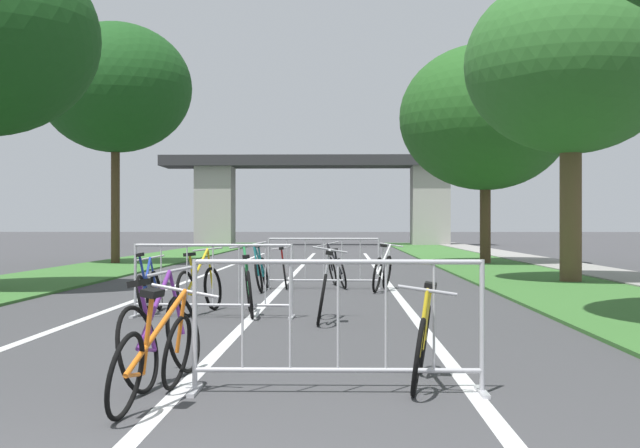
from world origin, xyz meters
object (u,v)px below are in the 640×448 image
(bicycle_white_5, at_px, (382,272))
(bicycle_yellow_10, at_px, (200,288))
(crowd_barrier_second, at_px, (213,281))
(bicycle_yellow_0, at_px, (422,342))
(crowd_barrier_nearest, at_px, (338,327))
(bicycle_black_8, at_px, (337,270))
(crowd_barrier_third, at_px, (324,264))
(bicycle_purple_6, at_px, (161,337))
(bicycle_red_3, at_px, (284,270))
(bicycle_blue_7, at_px, (149,290))
(bicycle_teal_1, at_px, (261,272))
(bicycle_green_2, at_px, (249,289))
(bicycle_silver_9, at_px, (323,293))
(tree_right_maple_mid, at_px, (485,118))
(tree_left_oak_near, at_px, (115,88))
(tree_right_pine_near, at_px, (571,65))
(bicycle_orange_4, at_px, (154,356))

(bicycle_white_5, relative_size, bicycle_yellow_10, 1.03)
(crowd_barrier_second, distance_m, bicycle_yellow_0, 5.59)
(crowd_barrier_nearest, xyz_separation_m, bicycle_black_8, (-0.08, 11.28, -0.15))
(crowd_barrier_third, bearing_deg, bicycle_purple_6, -96.20)
(bicycle_purple_6, xyz_separation_m, bicycle_black_8, (1.39, 10.89, -0.02))
(bicycle_red_3, xyz_separation_m, bicycle_blue_7, (-1.63, -5.35, -0.01))
(bicycle_teal_1, relative_size, bicycle_green_2, 0.95)
(crowd_barrier_nearest, bearing_deg, bicycle_green_2, 103.03)
(bicycle_teal_1, relative_size, bicycle_silver_9, 0.98)
(bicycle_silver_9, bearing_deg, crowd_barrier_nearest, -87.87)
(tree_right_maple_mid, height_order, bicycle_purple_6, tree_right_maple_mid)
(crowd_barrier_second, distance_m, bicycle_silver_9, 1.65)
(bicycle_teal_1, bearing_deg, crowd_barrier_second, 88.54)
(tree_left_oak_near, bearing_deg, tree_right_pine_near, -34.97)
(tree_right_maple_mid, distance_m, bicycle_teal_1, 13.85)
(tree_left_oak_near, xyz_separation_m, bicycle_black_8, (7.43, -10.23, -5.50))
(tree_right_pine_near, relative_size, bicycle_yellow_0, 4.15)
(crowd_barrier_third, relative_size, bicycle_silver_9, 1.36)
(tree_left_oak_near, bearing_deg, tree_right_maple_mid, 0.98)
(tree_right_pine_near, xyz_separation_m, bicycle_yellow_0, (-4.47, -12.24, -4.56))
(crowd_barrier_third, distance_m, bicycle_black_8, 0.57)
(tree_right_pine_near, height_order, bicycle_white_5, tree_right_pine_near)
(crowd_barrier_second, relative_size, bicycle_teal_1, 1.39)
(crowd_barrier_third, relative_size, bicycle_blue_7, 1.35)
(bicycle_white_5, xyz_separation_m, bicycle_black_8, (-0.92, 0.94, -0.02))
(bicycle_orange_4, relative_size, bicycle_black_8, 0.97)
(bicycle_yellow_0, bearing_deg, bicycle_red_3, -72.19)
(bicycle_orange_4, relative_size, bicycle_purple_6, 1.02)
(bicycle_black_8, bearing_deg, bicycle_purple_6, -107.99)
(crowd_barrier_nearest, distance_m, bicycle_white_5, 10.37)
(bicycle_green_2, height_order, bicycle_orange_4, bicycle_green_2)
(tree_right_pine_near, xyz_separation_m, bicycle_silver_9, (-5.40, -7.71, -4.52))
(tree_left_oak_near, xyz_separation_m, bicycle_yellow_0, (8.21, -21.11, -5.51))
(tree_left_oak_near, distance_m, bicycle_blue_7, 17.27)
(crowd_barrier_third, height_order, bicycle_white_5, crowd_barrier_third)
(crowd_barrier_nearest, distance_m, crowd_barrier_third, 10.80)
(crowd_barrier_second, bearing_deg, bicycle_purple_6, -86.28)
(bicycle_black_8, bearing_deg, bicycle_white_5, -56.35)
(crowd_barrier_third, height_order, bicycle_black_8, crowd_barrier_third)
(crowd_barrier_nearest, bearing_deg, bicycle_silver_9, 92.67)
(bicycle_yellow_0, height_order, bicycle_purple_6, bicycle_purple_6)
(bicycle_yellow_0, bearing_deg, bicycle_yellow_10, -55.41)
(tree_right_maple_mid, distance_m, bicycle_red_3, 12.92)
(bicycle_silver_9, bearing_deg, tree_right_maple_mid, 72.87)
(tree_right_pine_near, height_order, bicycle_purple_6, tree_right_pine_near)
(bicycle_black_8, bearing_deg, tree_left_oak_near, 115.30)
(bicycle_blue_7, bearing_deg, bicycle_silver_9, -21.62)
(bicycle_yellow_0, distance_m, bicycle_white_5, 9.94)
(bicycle_purple_6, bearing_deg, bicycle_red_3, 99.40)
(crowd_barrier_third, distance_m, bicycle_purple_6, 10.46)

